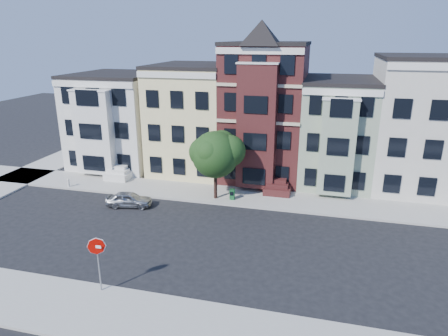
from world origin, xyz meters
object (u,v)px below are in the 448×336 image
(street_tree, at_px, (215,158))
(newspaper_box, at_px, (232,194))
(stop_sign, at_px, (98,261))
(parked_car, at_px, (129,199))
(fire_hydrant, at_px, (69,184))

(street_tree, distance_m, newspaper_box, 3.31)
(newspaper_box, bearing_deg, stop_sign, -109.17)
(newspaper_box, distance_m, stop_sign, 14.16)
(street_tree, distance_m, parked_car, 7.51)
(street_tree, height_order, parked_car, street_tree)
(street_tree, relative_size, newspaper_box, 7.99)
(newspaper_box, height_order, fire_hydrant, newspaper_box)
(fire_hydrant, bearing_deg, street_tree, 2.89)
(fire_hydrant, relative_size, stop_sign, 0.17)
(newspaper_box, bearing_deg, street_tree, 179.15)
(street_tree, xyz_separation_m, newspaper_box, (1.38, 0.06, -3.01))
(stop_sign, bearing_deg, fire_hydrant, 128.08)
(street_tree, xyz_separation_m, fire_hydrant, (-13.22, -0.67, -3.15))
(parked_car, height_order, fire_hydrant, parked_car)
(parked_car, relative_size, fire_hydrant, 6.08)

